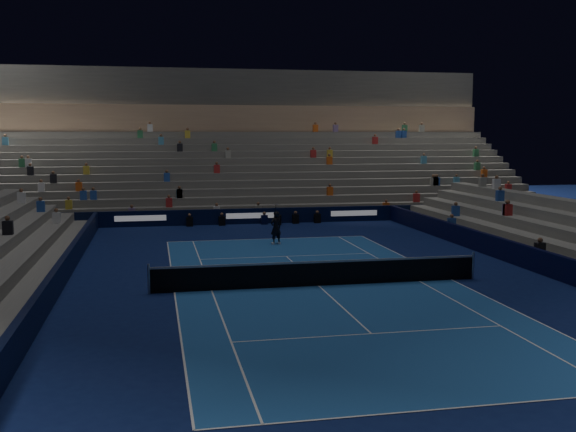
# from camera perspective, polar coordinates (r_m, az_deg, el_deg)

# --- Properties ---
(ground) EXTENTS (90.00, 90.00, 0.00)m
(ground) POSITION_cam_1_polar(r_m,az_deg,el_deg) (26.04, 2.61, -5.94)
(ground) COLOR #0C184A
(ground) RESTS_ON ground
(court_surface) EXTENTS (10.97, 23.77, 0.01)m
(court_surface) POSITION_cam_1_polar(r_m,az_deg,el_deg) (26.04, 2.61, -5.93)
(court_surface) COLOR #1C509B
(court_surface) RESTS_ON ground
(sponsor_barrier_far) EXTENTS (44.00, 0.25, 1.00)m
(sponsor_barrier_far) POSITION_cam_1_polar(r_m,az_deg,el_deg) (43.89, -3.22, -0.01)
(sponsor_barrier_far) COLOR black
(sponsor_barrier_far) RESTS_ON ground
(sponsor_barrier_east) EXTENTS (0.25, 37.00, 1.00)m
(sponsor_barrier_east) POSITION_cam_1_polar(r_m,az_deg,el_deg) (29.77, 21.10, -3.79)
(sponsor_barrier_east) COLOR black
(sponsor_barrier_east) RESTS_ON ground
(sponsor_barrier_west) EXTENTS (0.25, 37.00, 1.00)m
(sponsor_barrier_west) POSITION_cam_1_polar(r_m,az_deg,el_deg) (25.44, -19.20, -5.48)
(sponsor_barrier_west) COLOR black
(sponsor_barrier_west) RESTS_ON ground
(grandstand_main) EXTENTS (44.00, 15.20, 11.20)m
(grandstand_main) POSITION_cam_1_polar(r_m,az_deg,el_deg) (52.95, -4.69, 4.29)
(grandstand_main) COLOR #61615D
(grandstand_main) RESTS_ON ground
(tennis_net) EXTENTS (12.90, 0.10, 1.10)m
(tennis_net) POSITION_cam_1_polar(r_m,az_deg,el_deg) (25.94, 2.62, -4.86)
(tennis_net) COLOR #B2B2B7
(tennis_net) RESTS_ON ground
(tennis_player) EXTENTS (0.75, 0.63, 1.76)m
(tennis_player) POSITION_cam_1_polar(r_m,az_deg,el_deg) (35.60, -1.04, -1.01)
(tennis_player) COLOR black
(tennis_player) RESTS_ON ground
(broadcast_camera) EXTENTS (0.58, 0.98, 0.62)m
(broadcast_camera) POSITION_cam_1_polar(r_m,az_deg,el_deg) (43.39, -0.88, -0.32)
(broadcast_camera) COLOR black
(broadcast_camera) RESTS_ON ground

